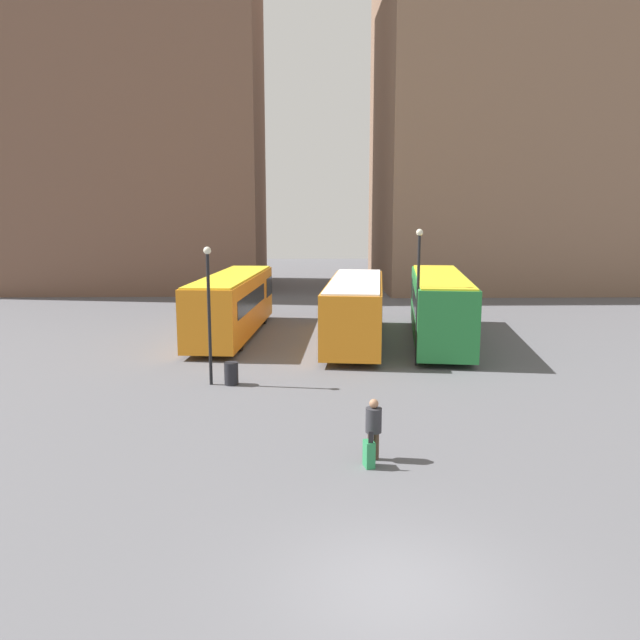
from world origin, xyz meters
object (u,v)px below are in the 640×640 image
Objects in this scene: lamp_post_1 at (418,286)px; trash_bin at (231,374)px; lamp_post_0 at (209,304)px; bus_2 at (439,305)px; traveler at (374,424)px; bus_1 at (356,308)px; suitcase at (369,454)px; bus_0 at (233,303)px.

trash_bin is at bearing -159.25° from lamp_post_1.
bus_2 is at bearing 37.84° from lamp_post_0.
lamp_post_0 reaches higher than traveler.
trash_bin is at bearing 20.63° from traveler.
bus_1 is 15.25m from traveler.
bus_2 is at bearing 40.11° from trash_bin.
bus_0 is at bearing 6.00° from suitcase.
bus_2 is 16.74m from suitcase.
traveler is (-0.81, -15.21, -0.74)m from bus_1.
suitcase is (-5.18, -15.85, -1.47)m from bus_2.
lamp_post_0 is (-5.26, 7.38, 2.10)m from traveler.
lamp_post_0 is 8.69m from lamp_post_1.
lamp_post_1 reaches higher than traveler.
suitcase is at bearing 170.55° from bus_2.
bus_0 is 18.37m from suitcase.
traveler is 8.63m from trash_bin.
lamp_post_1 is (2.97, 10.17, 2.39)m from traveler.
lamp_post_1 is at bearing -149.74° from bus_1.
suitcase is at bearing -61.07° from trash_bin.
trash_bin is at bearing 138.75° from bus_2.
bus_2 reaches higher than trash_bin.
suitcase is at bearing -176.44° from bus_1.
bus_2 is 16.18m from traveler.
lamp_post_0 is 0.90× the size of lamp_post_1.
suitcase is at bearing -157.94° from bus_0.
lamp_post_0 is (-10.27, -7.98, 1.25)m from bus_2.
bus_0 is 6.53m from bus_1.
bus_1 reaches higher than suitcase.
bus_2 reaches higher than suitcase.
bus_2 is at bearing -28.91° from suitcase.
bus_0 is 2.36× the size of lamp_post_0.
bus_0 reaches higher than traveler.
lamp_post_0 is at bearing 177.85° from trash_bin.
bus_2 is (10.48, -1.69, 0.07)m from bus_0.
bus_0 is 2.13× the size of lamp_post_1.
bus_1 is 4.21m from bus_2.
traveler is at bearing -106.25° from lamp_post_1.
traveler is 9.30m from lamp_post_0.
lamp_post_1 is 8.50m from trash_bin.
suitcase is 0.19× the size of lamp_post_0.
bus_0 is at bearing 95.69° from trash_bin.
lamp_post_1 reaches higher than bus_0.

